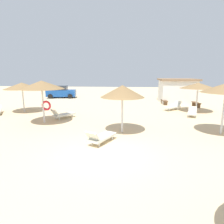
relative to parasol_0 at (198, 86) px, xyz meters
name	(u,v)px	position (x,y,z in m)	size (l,w,h in m)	color
ground_plane	(106,152)	(-7.05, -9.63, -2.35)	(80.00, 80.00, 0.00)	beige
parasol_0	(198,86)	(0.00, 0.00, 0.00)	(3.16, 3.16, 2.61)	silver
parasol_1	(122,91)	(-6.45, -6.66, 0.07)	(2.54, 2.54, 2.78)	silver
parasol_2	(22,86)	(-15.58, -1.47, -0.02)	(3.11, 3.11, 2.62)	silver
parasol_3	(42,85)	(-12.00, -5.06, 0.29)	(3.02, 3.02, 2.95)	silver
lounger_0	(173,107)	(-1.91, 0.67, -2.03)	(1.86, 1.63, 0.80)	silver
lounger_1	(101,137)	(-7.43, -8.57, -2.03)	(1.40, 1.94, 0.80)	silver
lounger_3	(63,114)	(-11.18, -3.65, -2.03)	(1.61, 1.86, 0.81)	silver
lounger_6	(192,112)	(-0.88, -1.76, -2.04)	(1.23, 2.01, 0.65)	silver
bench_0	(164,101)	(-2.18, 3.85, -2.01)	(0.58, 1.54, 0.49)	brown
bench_1	(196,104)	(0.84, 2.52, -2.01)	(0.53, 1.53, 0.49)	brown
parked_car	(61,92)	(-15.75, 8.41, -1.53)	(4.21, 2.46, 1.72)	#194C9E
beach_cabana	(177,90)	(-0.44, 5.68, -0.93)	(4.25, 3.98, 2.80)	white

